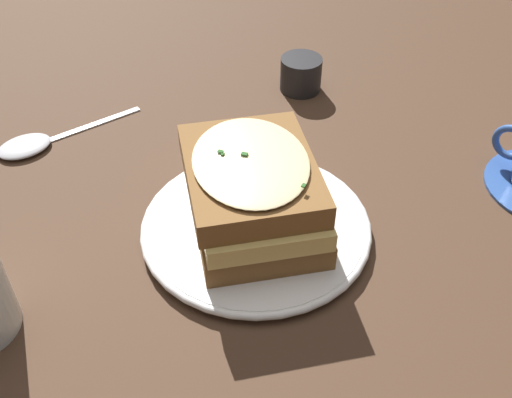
% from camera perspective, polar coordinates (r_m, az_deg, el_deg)
% --- Properties ---
extents(ground_plane, '(2.40, 2.40, 0.00)m').
position_cam_1_polar(ground_plane, '(0.57, -0.61, -5.09)').
color(ground_plane, '#473021').
extents(dinner_plate, '(0.23, 0.23, 0.01)m').
position_cam_1_polar(dinner_plate, '(0.59, -0.00, -2.68)').
color(dinner_plate, white).
rests_on(dinner_plate, ground_plane).
extents(sandwich, '(0.16, 0.19, 0.08)m').
position_cam_1_polar(sandwich, '(0.56, -0.21, 0.63)').
color(sandwich, brown).
rests_on(sandwich, dinner_plate).
extents(spoon, '(0.18, 0.05, 0.01)m').
position_cam_1_polar(spoon, '(0.74, -20.51, 4.96)').
color(spoon, silver).
rests_on(spoon, ground_plane).
extents(condiment_pot, '(0.05, 0.05, 0.04)m').
position_cam_1_polar(condiment_pot, '(0.79, 4.30, 11.78)').
color(condiment_pot, black).
rests_on(condiment_pot, ground_plane).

